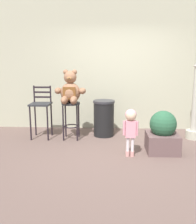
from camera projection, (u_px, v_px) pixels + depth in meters
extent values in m
plane|color=brown|center=(117.00, 153.00, 4.67)|extent=(24.00, 24.00, 0.00)
cube|color=#ACAC92|center=(116.00, 62.00, 6.20)|extent=(6.53, 0.30, 3.23)
cylinder|color=#28292D|center=(71.00, 103.00, 5.38)|extent=(0.38, 0.38, 0.04)
cylinder|color=black|center=(63.00, 123.00, 5.33)|extent=(0.03, 0.03, 0.75)
cylinder|color=black|center=(77.00, 123.00, 5.32)|extent=(0.03, 0.03, 0.75)
cylinder|color=black|center=(66.00, 120.00, 5.61)|extent=(0.03, 0.03, 0.75)
cylinder|color=black|center=(79.00, 120.00, 5.60)|extent=(0.03, 0.03, 0.75)
torus|color=black|center=(71.00, 126.00, 5.48)|extent=(0.31, 0.31, 0.02)
sphere|color=#8E6348|center=(71.00, 93.00, 5.34)|extent=(0.41, 0.41, 0.41)
cube|color=brown|center=(69.00, 93.00, 5.17)|extent=(0.26, 0.03, 0.25)
sphere|color=#8E6348|center=(70.00, 77.00, 5.27)|extent=(0.26, 0.26, 0.26)
ellipsoid|color=olive|center=(69.00, 78.00, 5.17)|extent=(0.11, 0.08, 0.08)
sphere|color=black|center=(69.00, 78.00, 5.14)|extent=(0.03, 0.03, 0.03)
sphere|color=#8E6348|center=(66.00, 72.00, 5.26)|extent=(0.10, 0.10, 0.10)
sphere|color=#8E6348|center=(75.00, 72.00, 5.25)|extent=(0.10, 0.10, 0.10)
ellipsoid|color=#8E6348|center=(58.00, 91.00, 5.31)|extent=(0.14, 0.23, 0.13)
ellipsoid|color=#8E6348|center=(82.00, 91.00, 5.29)|extent=(0.14, 0.23, 0.13)
ellipsoid|color=#8E6348|center=(65.00, 100.00, 5.18)|extent=(0.14, 0.35, 0.17)
ellipsoid|color=#8E6348|center=(74.00, 100.00, 5.17)|extent=(0.14, 0.35, 0.17)
cylinder|color=#D0928F|center=(128.00, 154.00, 4.52)|extent=(0.07, 0.07, 0.10)
cylinder|color=silver|center=(128.00, 144.00, 4.49)|extent=(0.05, 0.05, 0.25)
cylinder|color=#D0928F|center=(132.00, 154.00, 4.52)|extent=(0.07, 0.07, 0.10)
cylinder|color=silver|center=(133.00, 144.00, 4.48)|extent=(0.05, 0.05, 0.25)
cube|color=pink|center=(131.00, 129.00, 4.43)|extent=(0.17, 0.10, 0.30)
cylinder|color=pink|center=(124.00, 128.00, 4.43)|extent=(0.04, 0.04, 0.25)
cylinder|color=pink|center=(137.00, 128.00, 4.42)|extent=(0.04, 0.04, 0.25)
sphere|color=#D8B293|center=(131.00, 116.00, 4.38)|extent=(0.18, 0.18, 0.18)
sphere|color=pink|center=(131.00, 115.00, 4.40)|extent=(0.20, 0.20, 0.20)
cylinder|color=black|center=(104.00, 119.00, 5.69)|extent=(0.45, 0.45, 0.74)
cylinder|color=#2D2D33|center=(104.00, 102.00, 5.61)|extent=(0.47, 0.47, 0.05)
cylinder|color=#B2B19D|center=(193.00, 134.00, 5.53)|extent=(0.32, 0.32, 0.18)
cube|color=#28292D|center=(40.00, 104.00, 5.46)|extent=(0.42, 0.42, 0.03)
cylinder|color=black|center=(30.00, 123.00, 5.37)|extent=(0.03, 0.03, 0.72)
cylinder|color=black|center=(48.00, 124.00, 5.35)|extent=(0.03, 0.03, 0.72)
cylinder|color=black|center=(35.00, 119.00, 5.72)|extent=(0.03, 0.03, 0.72)
cylinder|color=black|center=(51.00, 120.00, 5.70)|extent=(0.03, 0.03, 0.72)
cylinder|color=black|center=(34.00, 94.00, 5.61)|extent=(0.03, 0.03, 0.36)
cylinder|color=black|center=(51.00, 94.00, 5.59)|extent=(0.03, 0.03, 0.36)
cube|color=black|center=(42.00, 97.00, 5.61)|extent=(0.36, 0.02, 0.04)
cube|color=black|center=(42.00, 92.00, 5.59)|extent=(0.36, 0.02, 0.04)
cube|color=black|center=(42.00, 87.00, 5.57)|extent=(0.36, 0.02, 0.04)
cube|color=brown|center=(162.00, 143.00, 4.72)|extent=(0.57, 0.57, 0.35)
sphere|color=#28583B|center=(163.00, 124.00, 4.65)|extent=(0.48, 0.48, 0.48)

